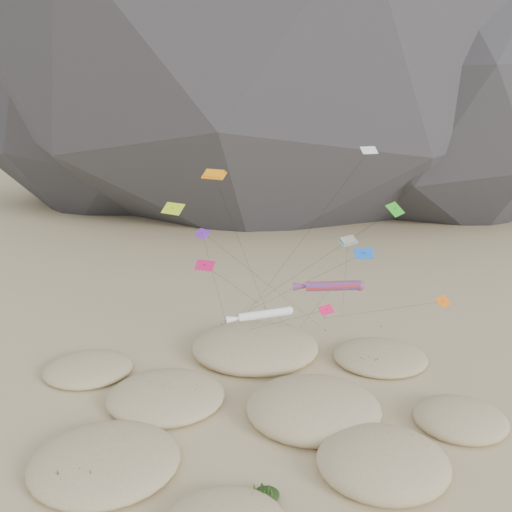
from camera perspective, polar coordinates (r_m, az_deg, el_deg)
The scene contains 9 objects.
ground at distance 52.15m, azimuth 3.22°, elevation -19.75°, with size 500.00×500.00×0.00m, color #CCB789.
dunes at distance 55.95m, azimuth 0.72°, elevation -15.94°, with size 50.69×39.33×3.83m.
dune_grass at distance 54.51m, azimuth 2.03°, elevation -16.75°, with size 42.24×28.64×1.54m.
kite_stakes at distance 72.73m, azimuth 3.47°, elevation -8.06°, with size 23.11×5.17×0.30m.
rainbow_tube_kite at distance 58.05m, azimuth 8.49°, elevation -3.41°, with size 8.18×13.35×11.90m.
white_tube_kite at distance 52.21m, azimuth 0.61°, elevation -6.73°, with size 7.05×16.66×10.81m.
orange_parafoil at distance 55.14m, azimuth -4.74°, elevation 9.04°, with size 8.69×12.31×24.22m.
multi_parafoil at distance 53.42m, azimuth 10.48°, elevation 1.54°, with size 5.05×19.72×17.79m.
delta_kites at distance 55.63m, azimuth 5.48°, elevation 1.82°, with size 32.20×21.22×26.22m.
Camera 1 is at (-3.78, -41.28, 31.64)m, focal length 35.00 mm.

